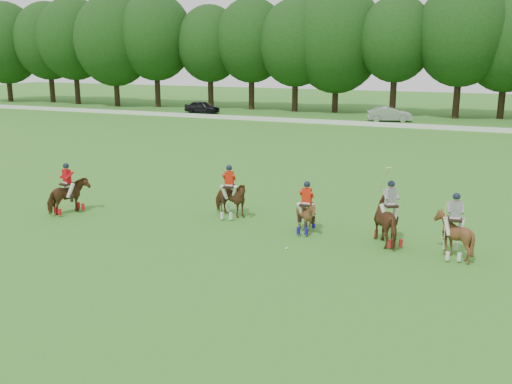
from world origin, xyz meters
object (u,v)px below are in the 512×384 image
at_px(polo_ball, 286,248).
at_px(car_mid, 389,114).
at_px(car_left, 202,107).
at_px(polo_stripe_a, 389,221).
at_px(polo_stripe_b, 453,234).
at_px(polo_red_b, 229,199).
at_px(polo_red_a, 68,196).
at_px(polo_red_c, 306,215).

bearing_deg(polo_ball, car_mid, 94.85).
distance_m(car_left, polo_stripe_a, 47.82).
bearing_deg(polo_stripe_b, polo_red_b, 170.91).
height_order(car_left, polo_red_b, polo_red_b).
height_order(car_left, polo_stripe_a, polo_stripe_a).
relative_size(car_mid, polo_ball, 49.77).
height_order(polo_red_b, polo_stripe_a, polo_stripe_a).
xyz_separation_m(car_left, polo_red_a, (14.56, -39.89, 0.11)).
bearing_deg(polo_stripe_a, polo_red_b, 172.45).
xyz_separation_m(polo_red_b, polo_stripe_a, (6.95, -0.92, 0.07)).
bearing_deg(polo_red_a, polo_stripe_a, 5.49).
bearing_deg(polo_stripe_a, polo_stripe_b, -13.66).
relative_size(polo_red_a, polo_red_c, 1.09).
distance_m(car_left, polo_red_b, 43.27).
distance_m(polo_red_c, polo_ball, 2.24).
relative_size(car_mid, polo_stripe_a, 1.52).
distance_m(car_mid, polo_red_b, 37.66).
xyz_separation_m(car_mid, polo_ball, (3.45, -40.65, -0.69)).
relative_size(polo_red_a, polo_stripe_a, 0.77).
bearing_deg(car_left, polo_stripe_b, -141.80).
xyz_separation_m(polo_red_b, polo_red_c, (3.73, -0.86, -0.08)).
distance_m(car_left, car_mid, 21.55).
height_order(polo_stripe_b, polo_ball, polo_stripe_b).
bearing_deg(polo_red_c, polo_stripe_a, -1.07).
relative_size(car_left, polo_red_c, 1.98).
distance_m(polo_red_a, polo_red_c, 10.58).
height_order(car_left, car_mid, car_mid).
bearing_deg(polo_stripe_a, car_left, 126.22).
xyz_separation_m(car_left, polo_stripe_a, (28.25, -38.58, 0.18)).
bearing_deg(car_left, polo_red_a, -159.72).
bearing_deg(polo_stripe_a, polo_ball, -147.50).
xyz_separation_m(car_left, polo_stripe_b, (30.55, -39.13, 0.12)).
height_order(car_mid, polo_ball, car_mid).
xyz_separation_m(polo_red_a, polo_red_c, (10.48, 1.38, -0.08)).
height_order(car_left, polo_red_c, polo_red_c).
xyz_separation_m(polo_red_a, polo_ball, (10.44, -0.76, -0.77)).
bearing_deg(polo_red_b, polo_stripe_a, -7.55).
distance_m(polo_red_b, polo_ball, 4.81).
bearing_deg(polo_ball, polo_red_c, 88.69).
relative_size(car_mid, polo_red_c, 2.15).
height_order(car_left, polo_ball, car_left).
bearing_deg(polo_red_c, car_mid, 95.19).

